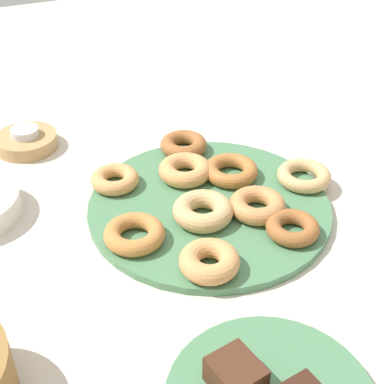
{
  "coord_description": "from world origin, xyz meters",
  "views": [
    {
      "loc": [
        -0.66,
        0.31,
        0.55
      ],
      "look_at": [
        0.0,
        0.03,
        0.04
      ],
      "focal_mm": 53.24,
      "sensor_mm": 36.0,
      "label": 1
    }
  ],
  "objects_px": {
    "donut_0": "(231,171)",
    "donut_6": "(304,176)",
    "donut_2": "(184,145)",
    "donut_8": "(293,228)",
    "donut_3": "(209,261)",
    "donut_7": "(115,179)",
    "donut_plate": "(209,206)",
    "donut_1": "(203,211)",
    "donut_4": "(257,205)",
    "donut_9": "(134,234)",
    "brownie_far": "(236,375)",
    "tealight": "(25,132)",
    "candle_holder": "(27,142)",
    "donut_5": "(185,170)"
  },
  "relations": [
    {
      "from": "donut_6",
      "to": "donut_plate",
      "type": "bearing_deg",
      "value": 87.67
    },
    {
      "from": "donut_8",
      "to": "brownie_far",
      "type": "relative_size",
      "value": 1.42
    },
    {
      "from": "donut_3",
      "to": "donut_2",
      "type": "bearing_deg",
      "value": -16.17
    },
    {
      "from": "donut_7",
      "to": "donut_4",
      "type": "bearing_deg",
      "value": -131.18
    },
    {
      "from": "donut_2",
      "to": "donut_8",
      "type": "height_order",
      "value": "donut_2"
    },
    {
      "from": "donut_5",
      "to": "donut_8",
      "type": "height_order",
      "value": "donut_5"
    },
    {
      "from": "donut_8",
      "to": "candle_holder",
      "type": "height_order",
      "value": "donut_8"
    },
    {
      "from": "donut_9",
      "to": "tealight",
      "type": "relative_size",
      "value": 1.75
    },
    {
      "from": "donut_9",
      "to": "donut_plate",
      "type": "bearing_deg",
      "value": -73.58
    },
    {
      "from": "donut_1",
      "to": "candle_holder",
      "type": "height_order",
      "value": "donut_1"
    },
    {
      "from": "donut_2",
      "to": "donut_4",
      "type": "bearing_deg",
      "value": -171.02
    },
    {
      "from": "donut_1",
      "to": "candle_holder",
      "type": "bearing_deg",
      "value": 31.24
    },
    {
      "from": "donut_plate",
      "to": "donut_8",
      "type": "bearing_deg",
      "value": -145.95
    },
    {
      "from": "donut_2",
      "to": "tealight",
      "type": "relative_size",
      "value": 1.65
    },
    {
      "from": "donut_8",
      "to": "candle_holder",
      "type": "bearing_deg",
      "value": 36.2
    },
    {
      "from": "donut_2",
      "to": "donut_4",
      "type": "xyz_separation_m",
      "value": [
        -0.22,
        -0.03,
        0.0
      ]
    },
    {
      "from": "donut_5",
      "to": "tealight",
      "type": "distance_m",
      "value": 0.32
    },
    {
      "from": "donut_plate",
      "to": "tealight",
      "type": "bearing_deg",
      "value": 36.99
    },
    {
      "from": "donut_1",
      "to": "donut_2",
      "type": "xyz_separation_m",
      "value": [
        0.2,
        -0.05,
        -0.0
      ]
    },
    {
      "from": "donut_2",
      "to": "donut_3",
      "type": "bearing_deg",
      "value": 163.83
    },
    {
      "from": "brownie_far",
      "to": "donut_6",
      "type": "bearing_deg",
      "value": -42.4
    },
    {
      "from": "donut_plate",
      "to": "donut_6",
      "type": "distance_m",
      "value": 0.17
    },
    {
      "from": "donut_6",
      "to": "donut_8",
      "type": "height_order",
      "value": "same"
    },
    {
      "from": "donut_8",
      "to": "donut_9",
      "type": "relative_size",
      "value": 0.89
    },
    {
      "from": "donut_7",
      "to": "candle_holder",
      "type": "bearing_deg",
      "value": 28.57
    },
    {
      "from": "donut_0",
      "to": "tealight",
      "type": "height_order",
      "value": "tealight"
    },
    {
      "from": "donut_1",
      "to": "donut_9",
      "type": "distance_m",
      "value": 0.11
    },
    {
      "from": "donut_1",
      "to": "donut_5",
      "type": "xyz_separation_m",
      "value": [
        0.12,
        -0.02,
        -0.0
      ]
    },
    {
      "from": "donut_plate",
      "to": "donut_7",
      "type": "bearing_deg",
      "value": 49.04
    },
    {
      "from": "donut_0",
      "to": "donut_1",
      "type": "bearing_deg",
      "value": 133.7
    },
    {
      "from": "donut_0",
      "to": "donut_2",
      "type": "xyz_separation_m",
      "value": [
        0.11,
        0.04,
        0.0
      ]
    },
    {
      "from": "donut_0",
      "to": "donut_6",
      "type": "xyz_separation_m",
      "value": [
        -0.06,
        -0.11,
        -0.0
      ]
    },
    {
      "from": "donut_6",
      "to": "candle_holder",
      "type": "bearing_deg",
      "value": 51.9
    },
    {
      "from": "donut_7",
      "to": "donut_2",
      "type": "bearing_deg",
      "value": -68.82
    },
    {
      "from": "donut_8",
      "to": "donut_7",
      "type": "bearing_deg",
      "value": 42.03
    },
    {
      "from": "donut_2",
      "to": "tealight",
      "type": "bearing_deg",
      "value": 60.32
    },
    {
      "from": "donut_2",
      "to": "donut_7",
      "type": "relative_size",
      "value": 1.06
    },
    {
      "from": "donut_0",
      "to": "donut_4",
      "type": "height_order",
      "value": "donut_4"
    },
    {
      "from": "donut_5",
      "to": "donut_8",
      "type": "relative_size",
      "value": 1.13
    },
    {
      "from": "donut_3",
      "to": "donut_6",
      "type": "xyz_separation_m",
      "value": [
        0.13,
        -0.24,
        -0.0
      ]
    },
    {
      "from": "donut_6",
      "to": "donut_7",
      "type": "relative_size",
      "value": 1.13
    },
    {
      "from": "donut_1",
      "to": "brownie_far",
      "type": "relative_size",
      "value": 1.67
    },
    {
      "from": "donut_4",
      "to": "candle_holder",
      "type": "height_order",
      "value": "donut_4"
    },
    {
      "from": "candle_holder",
      "to": "tealight",
      "type": "xyz_separation_m",
      "value": [
        0.0,
        0.0,
        0.02
      ]
    },
    {
      "from": "donut_5",
      "to": "donut_6",
      "type": "relative_size",
      "value": 1.0
    },
    {
      "from": "donut_4",
      "to": "donut_8",
      "type": "xyz_separation_m",
      "value": [
        -0.07,
        -0.02,
        -0.0
      ]
    },
    {
      "from": "donut_1",
      "to": "donut_4",
      "type": "height_order",
      "value": "donut_1"
    },
    {
      "from": "donut_4",
      "to": "donut_9",
      "type": "relative_size",
      "value": 0.98
    },
    {
      "from": "donut_0",
      "to": "tealight",
      "type": "xyz_separation_m",
      "value": [
        0.26,
        0.3,
        0.01
      ]
    },
    {
      "from": "donut_3",
      "to": "donut_9",
      "type": "distance_m",
      "value": 0.12
    }
  ]
}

